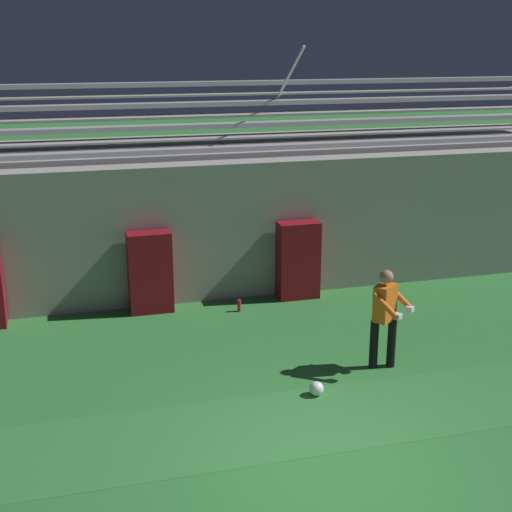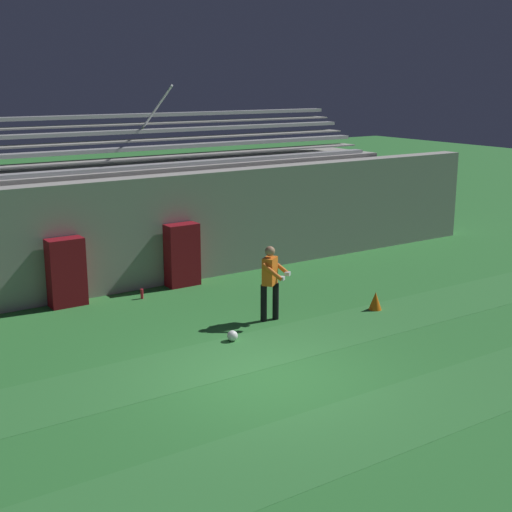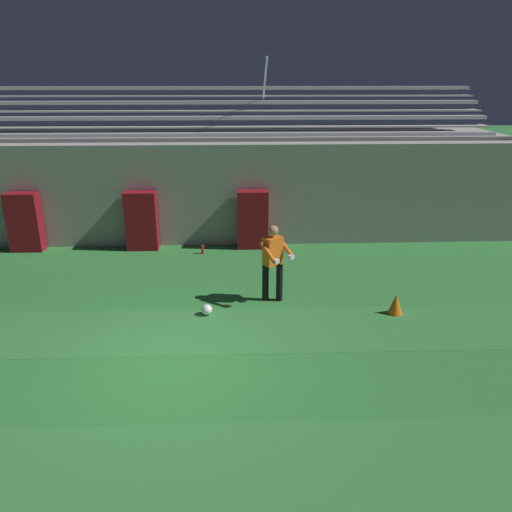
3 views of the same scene
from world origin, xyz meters
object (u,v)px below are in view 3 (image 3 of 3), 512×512
(padding_pillar_gate_left, at_px, (142,221))
(padding_pillar_far_left, at_px, (25,222))
(water_bottle, at_px, (203,249))
(padding_pillar_gate_right, at_px, (253,220))
(traffic_cone, at_px, (396,304))
(soccer_ball, at_px, (207,310))
(goalkeeper, at_px, (273,259))

(padding_pillar_gate_left, xyz_separation_m, padding_pillar_far_left, (-3.14, 0.00, 0.00))
(padding_pillar_far_left, height_order, water_bottle, padding_pillar_far_left)
(padding_pillar_gate_left, distance_m, padding_pillar_gate_right, 3.03)
(padding_pillar_far_left, bearing_deg, traffic_cone, -25.37)
(padding_pillar_far_left, distance_m, soccer_ball, 6.60)
(padding_pillar_gate_right, height_order, goalkeeper, goalkeeper)
(padding_pillar_gate_left, distance_m, padding_pillar_far_left, 3.14)
(traffic_cone, xyz_separation_m, water_bottle, (-4.11, 3.75, -0.09))
(padding_pillar_gate_left, height_order, padding_pillar_far_left, same)
(padding_pillar_far_left, bearing_deg, padding_pillar_gate_right, 0.00)
(padding_pillar_gate_right, xyz_separation_m, water_bottle, (-1.37, -0.47, -0.68))
(goalkeeper, xyz_separation_m, water_bottle, (-1.68, 3.02, -0.83))
(goalkeeper, distance_m, soccer_ball, 1.73)
(padding_pillar_far_left, height_order, traffic_cone, padding_pillar_far_left)
(traffic_cone, relative_size, water_bottle, 1.75)
(traffic_cone, bearing_deg, padding_pillar_gate_left, 143.80)
(goalkeeper, height_order, traffic_cone, goalkeeper)
(water_bottle, bearing_deg, padding_pillar_far_left, 174.37)
(padding_pillar_gate_right, bearing_deg, padding_pillar_far_left, 180.00)
(padding_pillar_gate_left, distance_m, goalkeeper, 4.84)
(traffic_cone, bearing_deg, water_bottle, 137.60)
(padding_pillar_gate_right, bearing_deg, water_bottle, -160.88)
(padding_pillar_gate_left, height_order, padding_pillar_gate_right, same)
(water_bottle, bearing_deg, padding_pillar_gate_left, 164.12)
(padding_pillar_gate_right, xyz_separation_m, soccer_ball, (-1.06, -4.12, -0.69))
(padding_pillar_gate_left, bearing_deg, soccer_ball, -64.48)
(padding_pillar_gate_right, distance_m, water_bottle, 1.60)
(padding_pillar_far_left, distance_m, traffic_cone, 9.88)
(soccer_ball, distance_m, water_bottle, 3.66)
(traffic_cone, bearing_deg, padding_pillar_gate_right, 123.00)
(goalkeeper, relative_size, traffic_cone, 3.98)
(traffic_cone, bearing_deg, soccer_ball, 178.47)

